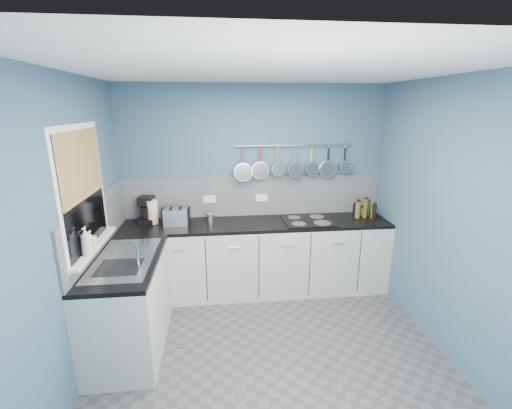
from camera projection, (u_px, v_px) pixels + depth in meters
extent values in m
cube|color=#47474C|center=(270.00, 355.00, 3.24)|extent=(3.20, 3.00, 0.02)
cube|color=white|center=(274.00, 68.00, 2.54)|extent=(3.20, 3.00, 0.02)
cube|color=#3A5971|center=(253.00, 188.00, 4.33)|extent=(3.20, 0.02, 2.50)
cube|color=#3A5971|center=(327.00, 351.00, 1.45)|extent=(3.20, 0.02, 2.50)
cube|color=#3A5971|center=(70.00, 236.00, 2.72)|extent=(0.02, 3.00, 2.50)
cube|color=#3A5971|center=(451.00, 222.00, 3.06)|extent=(0.02, 3.00, 2.50)
cube|color=gray|center=(254.00, 196.00, 4.34)|extent=(3.20, 0.02, 0.50)
cube|color=gray|center=(99.00, 224.00, 3.32)|extent=(0.02, 1.80, 0.50)
cube|color=#B7B6B3|center=(256.00, 258.00, 4.26)|extent=(3.20, 0.60, 0.86)
cube|color=black|center=(256.00, 224.00, 4.14)|extent=(3.20, 0.60, 0.04)
cube|color=#B7B6B3|center=(130.00, 305.00, 3.26)|extent=(0.60, 1.20, 0.86)
cube|color=black|center=(125.00, 261.00, 3.14)|extent=(0.60, 1.20, 0.04)
cube|color=white|center=(83.00, 190.00, 2.93)|extent=(0.01, 1.00, 1.10)
cube|color=black|center=(84.00, 190.00, 2.93)|extent=(0.01, 0.90, 1.00)
cube|color=tan|center=(81.00, 164.00, 2.87)|extent=(0.01, 0.90, 0.55)
cube|color=white|center=(94.00, 247.00, 3.07)|extent=(0.10, 0.98, 0.03)
cube|color=silver|center=(125.00, 259.00, 3.13)|extent=(0.50, 0.95, 0.01)
cube|color=white|center=(209.00, 199.00, 4.27)|extent=(0.15, 0.01, 0.09)
cube|color=white|center=(262.00, 198.00, 4.34)|extent=(0.15, 0.01, 0.09)
cylinder|color=silver|center=(295.00, 145.00, 4.18)|extent=(1.45, 0.02, 0.02)
imported|color=white|center=(86.00, 241.00, 2.84)|extent=(0.10, 0.10, 0.24)
imported|color=white|center=(91.00, 240.00, 2.94)|extent=(0.08, 0.08, 0.17)
cylinder|color=white|center=(153.00, 212.00, 4.06)|extent=(0.14, 0.14, 0.28)
cube|color=silver|center=(176.00, 217.00, 4.03)|extent=(0.32, 0.21, 0.19)
cylinder|color=silver|center=(210.00, 218.00, 4.08)|extent=(0.09, 0.09, 0.12)
cube|color=black|center=(308.00, 221.00, 4.18)|extent=(0.59, 0.52, 0.01)
cylinder|color=#265919|center=(367.00, 208.00, 4.38)|extent=(0.07, 0.07, 0.19)
cylinder|color=#3F721E|center=(362.00, 211.00, 4.40)|extent=(0.06, 0.06, 0.10)
cylinder|color=black|center=(355.00, 210.00, 4.37)|extent=(0.07, 0.07, 0.15)
cylinder|color=olive|center=(373.00, 213.00, 4.28)|extent=(0.05, 0.05, 0.14)
cylinder|color=brown|center=(365.00, 208.00, 4.28)|extent=(0.06, 0.06, 0.24)
cylinder|color=brown|center=(358.00, 210.00, 4.27)|extent=(0.06, 0.06, 0.21)
cylinder|color=black|center=(374.00, 212.00, 4.19)|extent=(0.05, 0.05, 0.19)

